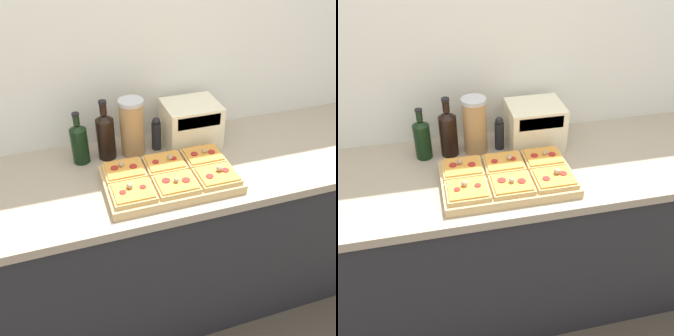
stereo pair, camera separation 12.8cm
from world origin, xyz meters
The scene contains 14 objects.
wall_back centered at (0.00, 0.67, 1.25)m, with size 6.00×0.06×2.50m.
kitchen_counter centered at (0.00, 0.32, 0.44)m, with size 2.63×0.67×0.88m.
cutting_board centered at (-0.02, 0.20, 0.90)m, with size 0.55×0.33×0.04m, color tan.
pizza_slice_back_left centered at (-0.20, 0.28, 0.93)m, with size 0.17×0.15×0.05m.
pizza_slice_back_center centered at (-0.02, 0.28, 0.93)m, with size 0.17×0.15×0.05m.
pizza_slice_back_right centered at (0.15, 0.28, 0.93)m, with size 0.17×0.15×0.05m.
pizza_slice_front_left centered at (-0.20, 0.13, 0.93)m, with size 0.17×0.15×0.05m.
pizza_slice_front_center centered at (-0.02, 0.13, 0.93)m, with size 0.17×0.15×0.05m.
pizza_slice_front_right centered at (0.15, 0.13, 0.93)m, with size 0.17×0.15×0.05m.
olive_oil_bottle centered at (-0.36, 0.49, 0.98)m, with size 0.08×0.08×0.24m.
wine_bottle centered at (-0.24, 0.49, 1.00)m, with size 0.08×0.08×0.28m.
grain_jar_tall centered at (-0.11, 0.49, 1.02)m, with size 0.11×0.11×0.27m.
pepper_mill centered at (0.00, 0.49, 0.96)m, with size 0.04×0.04×0.17m.
toaster_oven centered at (0.17, 0.49, 0.99)m, with size 0.28×0.22×0.21m.
Camera 1 is at (-0.44, -1.05, 1.89)m, focal length 42.00 mm.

